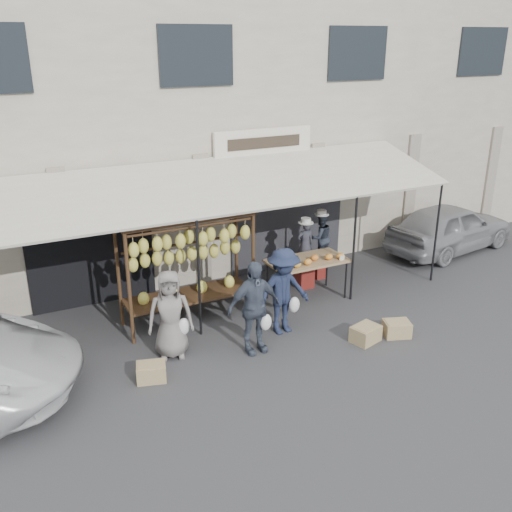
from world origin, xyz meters
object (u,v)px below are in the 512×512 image
at_px(vendor_right, 321,238).
at_px(customer_mid, 254,307).
at_px(banana_rack, 187,248).
at_px(vendor_left, 305,244).
at_px(customer_left, 170,314).
at_px(crate_far, 151,372).
at_px(crate_near_b, 397,329).
at_px(customer_right, 283,291).
at_px(produce_table, 308,262).
at_px(crate_near_a, 366,334).
at_px(sedan, 450,227).

xyz_separation_m(vendor_right, customer_mid, (-2.91, -2.35, -0.13)).
xyz_separation_m(banana_rack, vendor_right, (3.54, 0.76, -0.58)).
bearing_deg(banana_rack, vendor_left, 8.67).
xyz_separation_m(vendor_right, customer_left, (-4.29, -1.84, -0.18)).
bearing_deg(crate_far, crate_near_b, -7.93).
distance_m(customer_left, customer_right, 2.20).
relative_size(customer_mid, customer_right, 1.02).
distance_m(produce_table, crate_near_b, 2.39).
bearing_deg(vendor_right, customer_mid, 42.01).
relative_size(produce_table, customer_right, 0.99).
bearing_deg(vendor_left, produce_table, 73.30).
height_order(crate_near_a, crate_far, crate_near_a).
bearing_deg(customer_right, produce_table, 37.16).
relative_size(vendor_right, sedan, 0.31).
distance_m(vendor_left, customer_mid, 3.08).
bearing_deg(crate_far, banana_rack, 51.94).
relative_size(customer_right, crate_near_a, 3.31).
xyz_separation_m(produce_table, vendor_right, (0.88, 0.90, 0.13)).
relative_size(vendor_left, crate_far, 2.23).
relative_size(produce_table, crate_near_b, 3.47).
xyz_separation_m(customer_left, sedan, (8.36, 1.85, -0.16)).
bearing_deg(customer_left, vendor_left, 38.19).
xyz_separation_m(produce_table, crate_near_a, (-0.00, -2.09, -0.72)).
xyz_separation_m(vendor_left, customer_right, (-1.48, -1.65, -0.18)).
bearing_deg(customer_left, crate_near_a, -3.08).
bearing_deg(vendor_right, customer_left, 26.28).
relative_size(vendor_left, crate_near_b, 2.18).
height_order(customer_left, customer_mid, customer_mid).
bearing_deg(sedan, vendor_right, 81.31).
height_order(vendor_right, customer_left, customer_left).
distance_m(banana_rack, vendor_right, 3.67).
height_order(crate_near_b, crate_far, crate_near_b).
distance_m(vendor_left, sedan, 4.71).
bearing_deg(sedan, banana_rack, 86.92).
distance_m(banana_rack, produce_table, 2.76).
xyz_separation_m(customer_mid, customer_right, (0.82, 0.39, -0.02)).
height_order(banana_rack, crate_near_b, banana_rack).
distance_m(vendor_right, customer_mid, 3.74).
xyz_separation_m(vendor_left, customer_mid, (-2.30, -2.04, -0.16)).
bearing_deg(produce_table, customer_left, -164.67).
xyz_separation_m(vendor_left, sedan, (4.68, 0.32, -0.38)).
distance_m(crate_near_b, crate_far, 4.68).
xyz_separation_m(banana_rack, customer_left, (-0.74, -1.08, -0.76)).
relative_size(vendor_left, sedan, 0.28).
bearing_deg(crate_near_b, customer_left, 163.01).
xyz_separation_m(customer_right, crate_near_a, (1.20, -1.03, -0.70)).
relative_size(produce_table, crate_near_a, 3.29).
height_order(customer_right, crate_near_a, customer_right).
xyz_separation_m(produce_table, crate_near_b, (0.66, -2.18, -0.72)).
bearing_deg(crate_near_a, vendor_left, 84.13).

